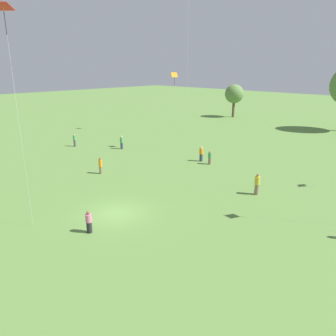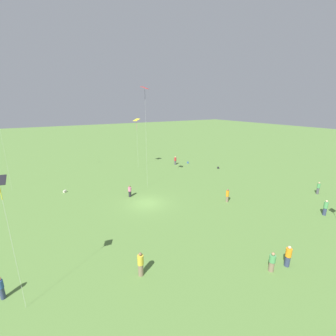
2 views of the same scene
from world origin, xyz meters
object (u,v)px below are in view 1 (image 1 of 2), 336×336
at_px(person_6, 210,158).
at_px(kite_0, 174,79).
at_px(person_1, 101,166).
at_px(person_5, 89,222).
at_px(person_0, 122,142).
at_px(person_10, 257,184).
at_px(person_7, 75,140).
at_px(person_8, 201,154).
at_px(kite_4, 5,18).
at_px(kite_5, 188,7).

bearing_deg(person_6, kite_0, -155.58).
height_order(person_1, person_6, person_1).
height_order(person_1, person_5, person_1).
distance_m(person_0, person_10, 21.86).
bearing_deg(person_7, person_10, -123.90).
relative_size(person_7, person_10, 0.92).
relative_size(person_0, person_7, 1.03).
height_order(person_0, person_8, person_0).
bearing_deg(person_6, person_0, -128.84).
relative_size(person_0, person_6, 1.14).
bearing_deg(person_5, person_8, -177.03).
height_order(person_1, person_7, person_7).
height_order(person_7, kite_0, kite_0).
xyz_separation_m(person_1, person_10, (14.85, 6.21, 0.07)).
height_order(person_5, kite_0, kite_0).
distance_m(person_1, kite_0, 15.58).
bearing_deg(kite_4, person_10, -111.60).
bearing_deg(person_10, person_7, 166.56).
height_order(person_7, kite_4, kite_4).
height_order(person_6, person_7, person_7).
distance_m(person_7, kite_5, 26.57).
bearing_deg(person_1, person_7, -57.10).
height_order(person_5, person_8, person_8).
bearing_deg(kite_5, person_1, 161.29).
bearing_deg(person_0, person_1, 61.23).
distance_m(person_8, kite_4, 24.99).
xyz_separation_m(person_1, kite_5, (-7.91, 22.88, 18.58)).
bearing_deg(kite_0, person_0, -154.04).
bearing_deg(kite_0, person_7, -158.65).
bearing_deg(person_0, person_7, -36.66).
relative_size(person_6, kite_0, 0.16).
bearing_deg(kite_4, person_6, -83.94).
distance_m(person_5, person_8, 19.86).
xyz_separation_m(person_10, kite_5, (-22.75, 16.67, 18.51)).
distance_m(person_1, person_8, 12.04).
bearing_deg(person_5, kite_5, -162.69).
distance_m(person_8, kite_0, 10.67).
bearing_deg(person_6, kite_4, -49.24).
bearing_deg(person_6, person_7, -121.65).
bearing_deg(person_5, person_10, 148.66).
distance_m(person_10, kite_5, 33.74).
bearing_deg(person_10, kite_5, 126.88).
xyz_separation_m(person_5, person_6, (-3.94, 18.80, -0.01)).
xyz_separation_m(person_7, kite_5, (4.93, 18.34, 18.58)).
height_order(person_1, kite_5, kite_5).
bearing_deg(person_1, person_6, -157.45).
height_order(person_5, person_7, person_7).
xyz_separation_m(person_0, kite_5, (-1.00, 14.62, 18.56)).
bearing_deg(person_8, person_0, 102.54).
bearing_deg(person_7, kite_0, -90.57).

